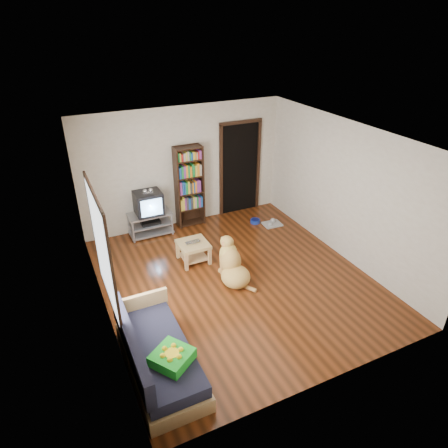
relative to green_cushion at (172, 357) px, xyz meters
name	(u,v)px	position (x,y,z in m)	size (l,w,h in m)	color
ground	(236,279)	(1.75, 1.71, -0.49)	(5.00, 5.00, 0.00)	#612A10
ceiling	(238,137)	(1.75, 1.71, 2.11)	(5.00, 5.00, 0.00)	white
wall_back	(184,167)	(1.75, 4.21, 0.81)	(4.50, 4.50, 0.00)	beige
wall_front	(336,304)	(1.75, -0.79, 0.81)	(4.50, 4.50, 0.00)	beige
wall_left	(97,245)	(-0.50, 1.71, 0.81)	(5.00, 5.00, 0.00)	beige
wall_right	(344,191)	(4.00, 1.71, 0.81)	(5.00, 5.00, 0.00)	beige
green_cushion	(172,357)	(0.00, 0.00, 0.00)	(0.44, 0.44, 0.15)	green
laptop	(194,243)	(1.29, 2.56, -0.08)	(0.29, 0.19, 0.02)	#B4B4B8
dog_bowl	(255,221)	(3.13, 3.45, -0.45)	(0.22, 0.22, 0.08)	navy
grey_rag	(272,224)	(3.43, 3.20, -0.48)	(0.40, 0.32, 0.03)	#A6A6A6
window	(102,250)	(-0.48, 1.21, 1.01)	(0.03, 1.46, 1.70)	white
doorway	(240,166)	(3.10, 4.19, 0.63)	(1.03, 0.05, 2.19)	black
tv_stand	(150,223)	(0.85, 3.96, -0.22)	(0.90, 0.45, 0.50)	#99999E
crt_tv	(148,202)	(0.85, 3.98, 0.25)	(0.55, 0.52, 0.58)	black
bookshelf	(189,182)	(1.80, 4.05, 0.51)	(0.60, 0.30, 1.80)	black
sofa	(156,356)	(-0.12, 0.33, -0.23)	(0.80, 1.80, 0.80)	tan
coffee_table	(193,248)	(1.29, 2.59, -0.21)	(0.55, 0.55, 0.40)	tan
dog	(232,266)	(1.69, 1.73, -0.20)	(0.51, 0.98, 0.81)	tan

